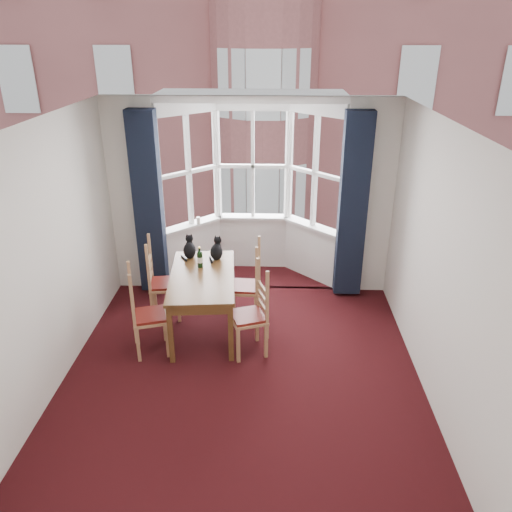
{
  "coord_description": "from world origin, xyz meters",
  "views": [
    {
      "loc": [
        0.33,
        -4.5,
        3.57
      ],
      "look_at": [
        0.12,
        1.05,
        1.05
      ],
      "focal_mm": 35.0,
      "sensor_mm": 36.0,
      "label": 1
    }
  ],
  "objects_px": {
    "chair_left_far": "(158,285)",
    "cat_right": "(217,251)",
    "chair_left_near": "(142,318)",
    "candle_tall": "(198,221)",
    "cat_left": "(190,249)",
    "chair_right_near": "(255,316)",
    "wine_bottle": "(200,258)",
    "dining_table": "(203,282)",
    "chair_right_far": "(251,288)"
  },
  "relations": [
    {
      "from": "cat_right",
      "to": "candle_tall",
      "type": "bearing_deg",
      "value": 110.11
    },
    {
      "from": "chair_right_near",
      "to": "wine_bottle",
      "type": "relative_size",
      "value": 3.3
    },
    {
      "from": "chair_left_near",
      "to": "chair_left_far",
      "type": "distance_m",
      "value": 0.83
    },
    {
      "from": "candle_tall",
      "to": "wine_bottle",
      "type": "bearing_deg",
      "value": -81.05
    },
    {
      "from": "cat_right",
      "to": "chair_left_far",
      "type": "bearing_deg",
      "value": -167.24
    },
    {
      "from": "chair_left_far",
      "to": "cat_right",
      "type": "bearing_deg",
      "value": 12.76
    },
    {
      "from": "chair_left_far",
      "to": "chair_right_near",
      "type": "height_order",
      "value": "same"
    },
    {
      "from": "chair_right_near",
      "to": "candle_tall",
      "type": "height_order",
      "value": "candle_tall"
    },
    {
      "from": "candle_tall",
      "to": "chair_right_near",
      "type": "bearing_deg",
      "value": -64.82
    },
    {
      "from": "wine_bottle",
      "to": "candle_tall",
      "type": "height_order",
      "value": "wine_bottle"
    },
    {
      "from": "chair_right_far",
      "to": "cat_left",
      "type": "xyz_separation_m",
      "value": [
        -0.83,
        0.25,
        0.44
      ]
    },
    {
      "from": "dining_table",
      "to": "chair_right_far",
      "type": "xyz_separation_m",
      "value": [
        0.6,
        0.28,
        -0.22
      ]
    },
    {
      "from": "dining_table",
      "to": "candle_tall",
      "type": "height_order",
      "value": "candle_tall"
    },
    {
      "from": "cat_left",
      "to": "wine_bottle",
      "type": "height_order",
      "value": "cat_left"
    },
    {
      "from": "dining_table",
      "to": "chair_left_near",
      "type": "height_order",
      "value": "chair_left_near"
    },
    {
      "from": "chair_left_near",
      "to": "wine_bottle",
      "type": "xyz_separation_m",
      "value": [
        0.6,
        0.75,
        0.44
      ]
    },
    {
      "from": "chair_right_near",
      "to": "chair_right_far",
      "type": "xyz_separation_m",
      "value": [
        -0.08,
        0.71,
        0.0
      ]
    },
    {
      "from": "dining_table",
      "to": "chair_left_near",
      "type": "bearing_deg",
      "value": -141.46
    },
    {
      "from": "chair_right_far",
      "to": "candle_tall",
      "type": "relative_size",
      "value": 8.31
    },
    {
      "from": "chair_right_near",
      "to": "dining_table",
      "type": "bearing_deg",
      "value": 147.19
    },
    {
      "from": "chair_right_near",
      "to": "wine_bottle",
      "type": "bearing_deg",
      "value": 137.73
    },
    {
      "from": "candle_tall",
      "to": "chair_right_far",
      "type": "bearing_deg",
      "value": -56.3
    },
    {
      "from": "cat_left",
      "to": "candle_tall",
      "type": "xyz_separation_m",
      "value": [
        -0.03,
        1.05,
        0.01
      ]
    },
    {
      "from": "chair_left_near",
      "to": "cat_right",
      "type": "bearing_deg",
      "value": 52.06
    },
    {
      "from": "chair_left_far",
      "to": "chair_right_far",
      "type": "height_order",
      "value": "same"
    },
    {
      "from": "wine_bottle",
      "to": "chair_right_far",
      "type": "bearing_deg",
      "value": 4.14
    },
    {
      "from": "dining_table",
      "to": "chair_right_far",
      "type": "distance_m",
      "value": 0.7
    },
    {
      "from": "candle_tall",
      "to": "dining_table",
      "type": "bearing_deg",
      "value": -80.37
    },
    {
      "from": "dining_table",
      "to": "cat_right",
      "type": "bearing_deg",
      "value": 74.97
    },
    {
      "from": "dining_table",
      "to": "candle_tall",
      "type": "xyz_separation_m",
      "value": [
        -0.27,
        1.57,
        0.23
      ]
    },
    {
      "from": "cat_right",
      "to": "cat_left",
      "type": "bearing_deg",
      "value": 174.16
    },
    {
      "from": "chair_right_near",
      "to": "chair_right_far",
      "type": "height_order",
      "value": "same"
    },
    {
      "from": "chair_left_near",
      "to": "candle_tall",
      "type": "height_order",
      "value": "candle_tall"
    },
    {
      "from": "cat_left",
      "to": "cat_right",
      "type": "height_order",
      "value": "cat_left"
    },
    {
      "from": "candle_tall",
      "to": "cat_left",
      "type": "bearing_deg",
      "value": -88.25
    },
    {
      "from": "chair_left_far",
      "to": "cat_right",
      "type": "relative_size",
      "value": 2.89
    },
    {
      "from": "dining_table",
      "to": "chair_right_far",
      "type": "relative_size",
      "value": 1.67
    },
    {
      "from": "chair_right_near",
      "to": "chair_left_near",
      "type": "bearing_deg",
      "value": -176.34
    },
    {
      "from": "dining_table",
      "to": "cat_left",
      "type": "relative_size",
      "value": 4.79
    },
    {
      "from": "dining_table",
      "to": "chair_left_far",
      "type": "bearing_deg",
      "value": 154.28
    },
    {
      "from": "chair_right_near",
      "to": "cat_right",
      "type": "distance_m",
      "value": 1.16
    },
    {
      "from": "cat_right",
      "to": "wine_bottle",
      "type": "distance_m",
      "value": 0.32
    },
    {
      "from": "cat_left",
      "to": "chair_left_near",
      "type": "bearing_deg",
      "value": -111.93
    },
    {
      "from": "wine_bottle",
      "to": "cat_right",
      "type": "bearing_deg",
      "value": 54.14
    },
    {
      "from": "chair_left_near",
      "to": "candle_tall",
      "type": "bearing_deg",
      "value": 79.47
    },
    {
      "from": "dining_table",
      "to": "wine_bottle",
      "type": "height_order",
      "value": "wine_bottle"
    },
    {
      "from": "dining_table",
      "to": "cat_right",
      "type": "xyz_separation_m",
      "value": [
        0.13,
        0.49,
        0.21
      ]
    },
    {
      "from": "dining_table",
      "to": "candle_tall",
      "type": "relative_size",
      "value": 13.93
    },
    {
      "from": "chair_right_far",
      "to": "wine_bottle",
      "type": "bearing_deg",
      "value": -175.86
    },
    {
      "from": "dining_table",
      "to": "chair_right_near",
      "type": "bearing_deg",
      "value": -32.81
    }
  ]
}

